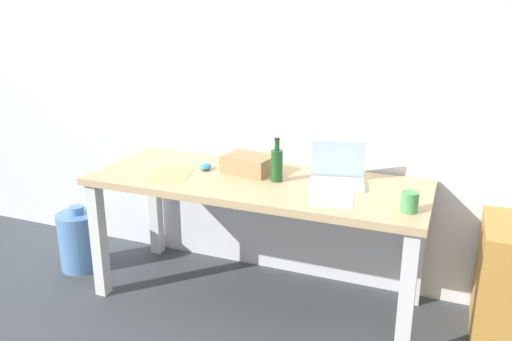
% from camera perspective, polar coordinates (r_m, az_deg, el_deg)
% --- Properties ---
extents(ground_plane, '(8.00, 8.00, 0.00)m').
position_cam_1_polar(ground_plane, '(3.11, 0.00, -14.06)').
color(ground_plane, '#42474C').
extents(back_wall, '(5.20, 0.08, 2.60)m').
position_cam_1_polar(back_wall, '(3.06, 3.00, 11.34)').
color(back_wall, white).
rests_on(back_wall, ground).
extents(desk, '(1.86, 0.72, 0.74)m').
position_cam_1_polar(desk, '(2.83, 0.00, -2.82)').
color(desk, tan).
rests_on(desk, ground).
extents(laptop_right, '(0.33, 0.27, 0.22)m').
position_cam_1_polar(laptop_right, '(2.74, 9.13, -0.44)').
color(laptop_right, silver).
rests_on(laptop_right, desk).
extents(beer_bottle, '(0.07, 0.07, 0.24)m').
position_cam_1_polar(beer_bottle, '(2.74, 2.35, 0.71)').
color(beer_bottle, '#1E5123').
rests_on(beer_bottle, desk).
extents(computer_mouse, '(0.08, 0.11, 0.03)m').
position_cam_1_polar(computer_mouse, '(2.97, -5.68, 0.42)').
color(computer_mouse, '#338CC6').
rests_on(computer_mouse, desk).
extents(cardboard_box, '(0.31, 0.24, 0.10)m').
position_cam_1_polar(cardboard_box, '(2.90, -0.79, 0.76)').
color(cardboard_box, tan).
rests_on(cardboard_box, desk).
extents(coffee_mug, '(0.08, 0.08, 0.09)m').
position_cam_1_polar(coffee_mug, '(2.43, 16.90, -3.41)').
color(coffee_mug, '#4C9E56').
rests_on(coffee_mug, desk).
extents(paper_sheet_front_right, '(0.26, 0.33, 0.00)m').
position_cam_1_polar(paper_sheet_front_right, '(2.56, 8.55, -2.91)').
color(paper_sheet_front_right, white).
rests_on(paper_sheet_front_right, desk).
extents(paper_sheet_front_left, '(0.29, 0.34, 0.00)m').
position_cam_1_polar(paper_sheet_front_left, '(2.91, -9.52, -0.46)').
color(paper_sheet_front_left, '#F4E06B').
rests_on(paper_sheet_front_left, desk).
extents(water_cooler_jug, '(0.27, 0.27, 0.43)m').
position_cam_1_polar(water_cooler_jug, '(3.55, -19.21, -7.41)').
color(water_cooler_jug, '#598CC6').
rests_on(water_cooler_jug, ground).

